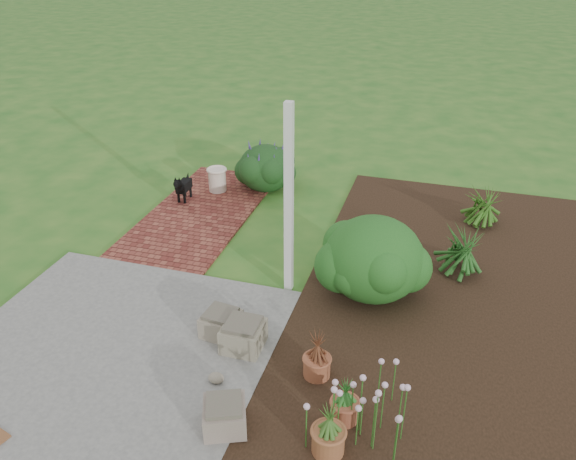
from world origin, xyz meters
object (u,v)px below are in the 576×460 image
(cream_ceramic_urn, at_px, (217,180))
(evergreen_shrub, at_px, (374,257))
(stone_trough_near, at_px, (225,416))
(black_dog, at_px, (183,186))

(cream_ceramic_urn, xyz_separation_m, evergreen_shrub, (3.11, -2.30, 0.32))
(stone_trough_near, xyz_separation_m, evergreen_shrub, (0.96, 2.60, 0.39))
(black_dog, bearing_deg, evergreen_shrub, -28.43)
(cream_ceramic_urn, distance_m, evergreen_shrub, 3.89)
(evergreen_shrub, bearing_deg, cream_ceramic_urn, 143.50)
(stone_trough_near, distance_m, black_dog, 5.05)
(stone_trough_near, relative_size, black_dog, 0.74)
(cream_ceramic_urn, bearing_deg, evergreen_shrub, -36.50)
(stone_trough_near, bearing_deg, cream_ceramic_urn, 113.67)
(stone_trough_near, xyz_separation_m, cream_ceramic_urn, (-2.15, 4.91, 0.07))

